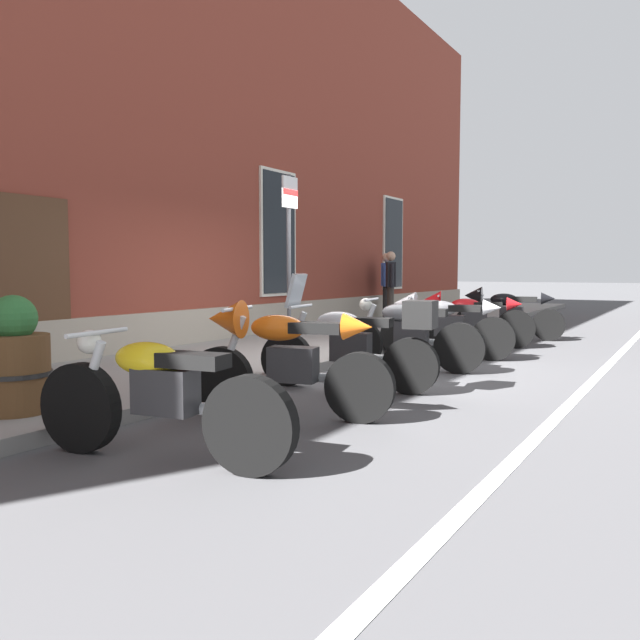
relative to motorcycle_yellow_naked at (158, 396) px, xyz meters
The scene contains 15 objects.
ground_plane 4.87m from the motorcycle_yellow_naked, 12.63° to the left, with size 140.00×140.00×0.00m, color #424244.
sidewalk 5.42m from the motorcycle_yellow_naked, 28.85° to the left, with size 33.89×3.09×0.13m, color slate.
lane_stripe 5.21m from the motorcycle_yellow_naked, 24.34° to the right, with size 33.89×0.12×0.01m, color silver.
brick_pub_facade 9.44m from the motorcycle_yellow_naked, 56.70° to the left, with size 27.89×6.20×8.69m.
motorcycle_yellow_naked is the anchor object (origin of this frame).
motorcycle_orange_sport 1.62m from the motorcycle_yellow_naked, ahead, with size 0.71×1.97×1.08m.
motorcycle_silver_touring 3.14m from the motorcycle_yellow_naked, ahead, with size 0.74×2.10×1.32m.
motorcycle_grey_naked 4.77m from the motorcycle_yellow_naked, ahead, with size 0.66×2.04×0.98m.
motorcycle_white_sport 6.18m from the motorcycle_yellow_naked, ahead, with size 0.69×2.04×1.02m.
motorcycle_red_sport 7.79m from the motorcycle_yellow_naked, ahead, with size 0.89×2.09×0.99m.
motorcycle_black_sport 9.47m from the motorcycle_yellow_naked, ahead, with size 0.68×2.09×1.03m.
pedestrian_dark_jacket 11.42m from the motorcycle_yellow_naked, 16.34° to the left, with size 0.58×0.45×1.67m.
pedestrian_blue_top 12.46m from the motorcycle_yellow_naked, 17.54° to the left, with size 0.64×0.32×1.66m.
parking_sign 4.99m from the motorcycle_yellow_naked, 22.40° to the left, with size 0.36×0.07×2.57m.
barrel_planter 1.80m from the motorcycle_yellow_naked, 86.32° to the left, with size 0.61×0.61×1.01m.
Camera 1 is at (-7.97, -4.31, 1.35)m, focal length 36.12 mm.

